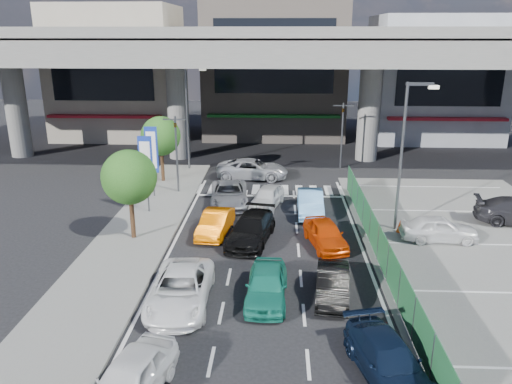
{
  "coord_description": "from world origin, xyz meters",
  "views": [
    {
      "loc": [
        0.53,
        -19.9,
        10.37
      ],
      "look_at": [
        -0.62,
        5.07,
        2.36
      ],
      "focal_mm": 35.0,
      "sensor_mm": 36.0,
      "label": 1
    }
  ],
  "objects_px": {
    "street_lamp_right": "(406,145)",
    "signboard_near": "(146,164)",
    "sedan_black_mid": "(251,229)",
    "van_white_back_left": "(130,380)",
    "tree_far": "(161,136)",
    "taxi_teal_mid": "(267,285)",
    "traffic_light_left": "(176,136)",
    "parked_sedan_white": "(439,229)",
    "tree_near": "(129,177)",
    "minivan_navy_back": "(388,361)",
    "crossing_wagon_silver": "(252,169)",
    "traffic_light_right": "(343,119)",
    "taxi_orange_right": "(325,234)",
    "traffic_cone": "(400,226)",
    "hatch_black_mid_right": "(332,284)",
    "wagon_silver_front_left": "(229,194)",
    "sedan_white_mid_left": "(180,289)",
    "signboard_far": "(152,152)",
    "kei_truck_front_right": "(310,203)",
    "sedan_white_front_mid": "(267,197)",
    "taxi_orange_left": "(216,223)",
    "street_lamp_left": "(189,109)"
  },
  "relations": [
    {
      "from": "taxi_orange_right",
      "to": "crossing_wagon_silver",
      "type": "relative_size",
      "value": 0.73
    },
    {
      "from": "traffic_light_left",
      "to": "hatch_black_mid_right",
      "type": "bearing_deg",
      "value": -56.52
    },
    {
      "from": "street_lamp_right",
      "to": "signboard_near",
      "type": "bearing_deg",
      "value": 172.1
    },
    {
      "from": "signboard_far",
      "to": "van_white_back_left",
      "type": "xyz_separation_m",
      "value": [
        3.87,
        -18.87,
        -2.37
      ]
    },
    {
      "from": "traffic_light_right",
      "to": "taxi_orange_right",
      "type": "height_order",
      "value": "traffic_light_right"
    },
    {
      "from": "tree_near",
      "to": "minivan_navy_back",
      "type": "xyz_separation_m",
      "value": [
        11.04,
        -10.54,
        -2.76
      ]
    },
    {
      "from": "traffic_light_left",
      "to": "hatch_black_mid_right",
      "type": "height_order",
      "value": "traffic_light_left"
    },
    {
      "from": "signboard_far",
      "to": "traffic_cone",
      "type": "xyz_separation_m",
      "value": [
        14.75,
        -5.48,
        -2.66
      ]
    },
    {
      "from": "tree_far",
      "to": "taxi_teal_mid",
      "type": "distance_m",
      "value": 18.43
    },
    {
      "from": "parked_sedan_white",
      "to": "street_lamp_left",
      "type": "bearing_deg",
      "value": 50.09
    },
    {
      "from": "taxi_orange_right",
      "to": "parked_sedan_white",
      "type": "bearing_deg",
      "value": -4.83
    },
    {
      "from": "street_lamp_right",
      "to": "taxi_teal_mid",
      "type": "relative_size",
      "value": 1.98
    },
    {
      "from": "traffic_light_right",
      "to": "minivan_navy_back",
      "type": "xyz_separation_m",
      "value": [
        -1.46,
        -25.54,
        -3.31
      ]
    },
    {
      "from": "signboard_near",
      "to": "crossing_wagon_silver",
      "type": "xyz_separation_m",
      "value": [
        5.81,
        7.75,
        -2.33
      ]
    },
    {
      "from": "traffic_light_left",
      "to": "parked_sedan_white",
      "type": "height_order",
      "value": "traffic_light_left"
    },
    {
      "from": "sedan_white_front_mid",
      "to": "minivan_navy_back",
      "type": "bearing_deg",
      "value": -60.79
    },
    {
      "from": "taxi_orange_right",
      "to": "traffic_cone",
      "type": "bearing_deg",
      "value": 11.64
    },
    {
      "from": "taxi_orange_left",
      "to": "parked_sedan_white",
      "type": "bearing_deg",
      "value": 4.77
    },
    {
      "from": "signboard_far",
      "to": "van_white_back_left",
      "type": "distance_m",
      "value": 19.41
    },
    {
      "from": "traffic_light_left",
      "to": "taxi_teal_mid",
      "type": "relative_size",
      "value": 1.28
    },
    {
      "from": "taxi_teal_mid",
      "to": "taxi_orange_right",
      "type": "distance_m",
      "value": 6.23
    },
    {
      "from": "signboard_far",
      "to": "sedan_white_front_mid",
      "type": "xyz_separation_m",
      "value": [
        7.46,
        -1.57,
        -2.42
      ]
    },
    {
      "from": "wagon_silver_front_left",
      "to": "parked_sedan_white",
      "type": "height_order",
      "value": "parked_sedan_white"
    },
    {
      "from": "traffic_cone",
      "to": "sedan_black_mid",
      "type": "bearing_deg",
      "value": -169.02
    },
    {
      "from": "parked_sedan_white",
      "to": "crossing_wagon_silver",
      "type": "bearing_deg",
      "value": 44.06
    },
    {
      "from": "crossing_wagon_silver",
      "to": "traffic_light_right",
      "type": "bearing_deg",
      "value": -62.35
    },
    {
      "from": "minivan_navy_back",
      "to": "taxi_teal_mid",
      "type": "xyz_separation_m",
      "value": [
        -3.91,
        4.62,
        0.07
      ]
    },
    {
      "from": "sedan_black_mid",
      "to": "sedan_white_front_mid",
      "type": "xyz_separation_m",
      "value": [
        0.69,
        5.46,
        -0.04
      ]
    },
    {
      "from": "tree_far",
      "to": "taxi_teal_mid",
      "type": "relative_size",
      "value": 1.19
    },
    {
      "from": "street_lamp_right",
      "to": "hatch_black_mid_right",
      "type": "distance_m",
      "value": 9.71
    },
    {
      "from": "traffic_cone",
      "to": "signboard_near",
      "type": "bearing_deg",
      "value": 170.18
    },
    {
      "from": "taxi_orange_left",
      "to": "kei_truck_front_right",
      "type": "xyz_separation_m",
      "value": [
        5.25,
        3.47,
        0.05
      ]
    },
    {
      "from": "sedan_white_mid_left",
      "to": "traffic_cone",
      "type": "distance_m",
      "value": 13.11
    },
    {
      "from": "kei_truck_front_right",
      "to": "traffic_cone",
      "type": "distance_m",
      "value": 5.48
    },
    {
      "from": "traffic_light_left",
      "to": "parked_sedan_white",
      "type": "xyz_separation_m",
      "value": [
        15.08,
        -7.57,
        -3.21
      ]
    },
    {
      "from": "crossing_wagon_silver",
      "to": "traffic_cone",
      "type": "relative_size",
      "value": 7.66
    },
    {
      "from": "taxi_teal_mid",
      "to": "wagon_silver_front_left",
      "type": "distance_m",
      "value": 12.0
    },
    {
      "from": "street_lamp_left",
      "to": "crossing_wagon_silver",
      "type": "relative_size",
      "value": 1.52
    },
    {
      "from": "parked_sedan_white",
      "to": "sedan_black_mid",
      "type": "bearing_deg",
      "value": 94.6
    },
    {
      "from": "signboard_far",
      "to": "wagon_silver_front_left",
      "type": "xyz_separation_m",
      "value": [
        5.06,
        -1.22,
        -2.37
      ]
    },
    {
      "from": "sedan_white_mid_left",
      "to": "taxi_orange_right",
      "type": "height_order",
      "value": "sedan_white_mid_left"
    },
    {
      "from": "sedan_black_mid",
      "to": "van_white_back_left",
      "type": "bearing_deg",
      "value": -93.27
    },
    {
      "from": "van_white_back_left",
      "to": "minivan_navy_back",
      "type": "distance_m",
      "value": 7.89
    },
    {
      "from": "hatch_black_mid_right",
      "to": "kei_truck_front_right",
      "type": "height_order",
      "value": "kei_truck_front_right"
    },
    {
      "from": "hatch_black_mid_right",
      "to": "sedan_white_mid_left",
      "type": "bearing_deg",
      "value": -166.03
    },
    {
      "from": "traffic_light_right",
      "to": "van_white_back_left",
      "type": "bearing_deg",
      "value": -108.96
    },
    {
      "from": "kei_truck_front_right",
      "to": "crossing_wagon_silver",
      "type": "relative_size",
      "value": 0.8
    },
    {
      "from": "traffic_light_left",
      "to": "street_lamp_right",
      "type": "height_order",
      "value": "street_lamp_right"
    },
    {
      "from": "sedan_white_mid_left",
      "to": "hatch_black_mid_right",
      "type": "height_order",
      "value": "sedan_white_mid_left"
    },
    {
      "from": "street_lamp_right",
      "to": "crossing_wagon_silver",
      "type": "height_order",
      "value": "street_lamp_right"
    }
  ]
}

